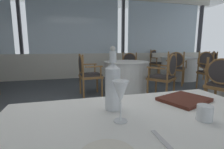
# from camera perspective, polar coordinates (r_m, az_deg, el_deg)

# --- Properties ---
(ground_plane) EXTENTS (13.96, 13.96, 0.00)m
(ground_plane) POSITION_cam_1_polar(r_m,az_deg,el_deg) (2.25, -5.57, -18.94)
(ground_plane) COLOR #4C5156
(window_wall_far) EXTENTS (10.74, 0.14, 2.98)m
(window_wall_far) POSITION_cam_1_polar(r_m,az_deg,el_deg) (5.85, -12.33, 10.37)
(window_wall_far) COLOR silver
(window_wall_far) RESTS_ON ground_plane
(dinner_fork) EXTENTS (0.02, 0.18, 0.00)m
(dinner_fork) POSITION_cam_1_polar(r_m,az_deg,el_deg) (0.65, 17.67, -21.70)
(dinner_fork) COLOR silver
(dinner_fork) RESTS_ON foreground_table
(water_bottle) EXTENTS (0.08, 0.08, 0.34)m
(water_bottle) POSITION_cam_1_polar(r_m,az_deg,el_deg) (0.88, 0.27, -3.53)
(water_bottle) COLOR white
(water_bottle) RESTS_ON foreground_table
(wine_glass) EXTENTS (0.07, 0.07, 0.19)m
(wine_glass) POSITION_cam_1_polar(r_m,az_deg,el_deg) (0.74, 3.02, -6.33)
(wine_glass) COLOR white
(wine_glass) RESTS_ON foreground_table
(water_tumbler) EXTENTS (0.07, 0.07, 0.07)m
(water_tumbler) POSITION_cam_1_polar(r_m,az_deg,el_deg) (0.89, 29.40, -11.48)
(water_tumbler) COLOR white
(water_tumbler) RESTS_ON foreground_table
(menu_book) EXTENTS (0.34, 0.31, 0.02)m
(menu_book) POSITION_cam_1_polar(r_m,az_deg,el_deg) (1.14, 23.66, -7.88)
(menu_book) COLOR #512319
(menu_book) RESTS_ON foreground_table
(background_table_0) EXTENTS (1.07, 1.07, 0.74)m
(background_table_0) POSITION_cam_1_polar(r_m,az_deg,el_deg) (3.97, 4.99, -0.74)
(background_table_0) COLOR white
(background_table_0) RESTS_ON ground_plane
(dining_chair_0_0) EXTENTS (0.64, 0.61, 0.91)m
(dining_chair_0_0) POSITION_cam_1_polar(r_m,az_deg,el_deg) (4.89, 5.96, 3.22)
(dining_chair_0_0) COLOR olive
(dining_chair_0_0) RESTS_ON ground_plane
(dining_chair_0_1) EXTENTS (0.51, 0.57, 0.92)m
(dining_chair_0_1) POSITION_cam_1_polar(r_m,az_deg,el_deg) (3.65, -8.72, 0.98)
(dining_chair_0_1) COLOR olive
(dining_chair_0_1) RESTS_ON ground_plane
(dining_chair_0_2) EXTENTS (0.66, 0.64, 0.95)m
(dining_chair_0_2) POSITION_cam_1_polar(r_m,az_deg,el_deg) (3.49, 18.10, 0.46)
(dining_chair_0_2) COLOR olive
(dining_chair_0_2) RESTS_ON ground_plane
(dining_chair_2_1) EXTENTS (0.59, 0.53, 0.97)m
(dining_chair_2_1) POSITION_cam_1_polar(r_m,az_deg,el_deg) (4.84, 30.33, 2.09)
(dining_chair_2_1) COLOR olive
(dining_chair_2_1) RESTS_ON ground_plane
(dining_chair_2_2) EXTENTS (0.59, 0.63, 0.92)m
(dining_chair_2_2) POSITION_cam_1_polar(r_m,az_deg,el_deg) (3.08, 34.07, -2.00)
(dining_chair_2_2) COLOR olive
(dining_chair_2_2) RESTS_ON ground_plane
(background_table_3) EXTENTS (1.20, 1.20, 0.74)m
(background_table_3) POSITION_cam_1_polar(r_m,az_deg,el_deg) (6.02, 22.21, 2.07)
(background_table_3) COLOR white
(background_table_3) RESTS_ON ground_plane
(dining_chair_3_0) EXTENTS (0.66, 0.66, 0.95)m
(dining_chair_3_0) POSITION_cam_1_polar(r_m,az_deg,el_deg) (4.98, 21.21, 2.91)
(dining_chair_3_0) COLOR olive
(dining_chair_3_0) RESTS_ON ground_plane
(dining_chair_3_1) EXTENTS (0.55, 0.60, 0.92)m
(dining_chair_3_1) POSITION_cam_1_polar(r_m,az_deg,el_deg) (6.49, 30.55, 3.51)
(dining_chair_3_1) COLOR olive
(dining_chair_3_1) RESTS_ON ground_plane
(dining_chair_3_2) EXTENTS (0.62, 0.58, 0.97)m
(dining_chair_3_2) POSITION_cam_1_polar(r_m,az_deg,el_deg) (6.64, 15.05, 4.76)
(dining_chair_3_2) COLOR olive
(dining_chair_3_2) RESTS_ON ground_plane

